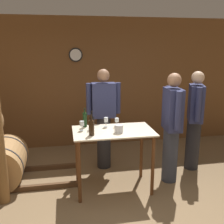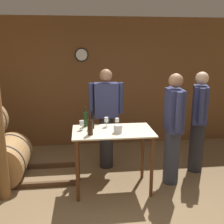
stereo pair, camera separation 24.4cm
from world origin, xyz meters
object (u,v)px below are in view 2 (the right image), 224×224
at_px(wine_bottle_far_left, 85,119).
at_px(person_visitor_bearded, 199,120).
at_px(wine_glass_near_center, 106,120).
at_px(wine_glass_near_right, 117,120).
at_px(wine_bottle_center, 92,122).
at_px(wine_bottle_left, 90,127).
at_px(person_host, 173,127).
at_px(person_visitor_with_scarf, 106,117).
at_px(ice_bucket, 118,129).
at_px(wine_glass_near_left, 82,123).

bearing_deg(wine_bottle_far_left, person_visitor_bearded, 5.32).
xyz_separation_m(wine_glass_near_center, wine_glass_near_right, (0.16, -0.03, -0.00)).
relative_size(wine_bottle_center, wine_glass_near_center, 1.86).
xyz_separation_m(wine_bottle_left, person_host, (1.26, 0.24, -0.12)).
bearing_deg(person_visitor_with_scarf, wine_bottle_left, -108.41).
relative_size(wine_bottle_left, wine_glass_near_right, 2.11).
height_order(wine_bottle_center, person_visitor_bearded, person_visitor_bearded).
distance_m(ice_bucket, person_visitor_with_scarf, 0.88).
distance_m(wine_bottle_far_left, wine_bottle_center, 0.16).
distance_m(wine_glass_near_left, person_visitor_with_scarf, 0.82).
bearing_deg(wine_bottle_left, person_host, 10.73).
bearing_deg(person_visitor_bearded, wine_bottle_left, -162.16).
distance_m(wine_bottle_center, person_visitor_bearded, 1.82).
xyz_separation_m(wine_bottle_center, person_visitor_bearded, (1.79, 0.30, -0.12)).
distance_m(wine_glass_near_left, wine_glass_near_center, 0.39).
relative_size(wine_glass_near_left, person_visitor_with_scarf, 0.08).
bearing_deg(wine_bottle_left, person_visitor_with_scarf, 71.59).
height_order(ice_bucket, person_visitor_with_scarf, person_visitor_with_scarf).
distance_m(wine_bottle_left, person_visitor_with_scarf, 0.98).
height_order(person_host, person_visitor_with_scarf, person_visitor_with_scarf).
height_order(wine_bottle_far_left, person_visitor_with_scarf, person_visitor_with_scarf).
bearing_deg(person_visitor_bearded, ice_bucket, -159.25).
distance_m(wine_glass_near_right, person_visitor_with_scarf, 0.63).
xyz_separation_m(wine_bottle_left, ice_bucket, (0.39, 0.04, -0.06)).
xyz_separation_m(wine_glass_near_center, person_visitor_bearded, (1.57, 0.24, -0.12)).
bearing_deg(wine_glass_near_right, wine_bottle_left, -142.77).
bearing_deg(wine_bottle_left, wine_glass_near_left, 116.10).
distance_m(wine_glass_near_left, wine_glass_near_right, 0.53).
bearing_deg(wine_bottle_left, wine_bottle_center, 82.64).
height_order(wine_bottle_far_left, wine_glass_near_right, wine_bottle_far_left).
height_order(person_visitor_with_scarf, person_visitor_bearded, person_visitor_with_scarf).
relative_size(wine_bottle_far_left, wine_glass_near_center, 1.93).
bearing_deg(ice_bucket, wine_bottle_left, -173.64).
bearing_deg(wine_glass_near_center, wine_glass_near_right, -10.29).
bearing_deg(person_visitor_with_scarf, person_visitor_bearded, -12.38).
bearing_deg(person_host, wine_bottle_left, -169.27).
distance_m(wine_bottle_far_left, person_host, 1.34).
height_order(wine_bottle_far_left, ice_bucket, wine_bottle_far_left).
xyz_separation_m(wine_bottle_left, wine_glass_near_right, (0.41, 0.32, -0.01)).
distance_m(wine_glass_near_center, wine_glass_near_right, 0.16).
xyz_separation_m(wine_bottle_far_left, wine_bottle_center, (0.09, -0.13, -0.01)).
height_order(wine_bottle_far_left, person_visitor_bearded, person_visitor_bearded).
bearing_deg(ice_bucket, wine_glass_near_right, 84.78).
height_order(wine_bottle_center, wine_glass_near_right, wine_bottle_center).
distance_m(wine_glass_near_right, ice_bucket, 0.28).
bearing_deg(wine_glass_near_right, ice_bucket, -95.22).
distance_m(wine_bottle_far_left, person_visitor_with_scarf, 0.64).
height_order(wine_bottle_far_left, wine_glass_near_left, wine_bottle_far_left).
xyz_separation_m(wine_glass_near_right, person_host, (0.85, -0.08, -0.11)).
height_order(wine_glass_near_left, person_visitor_with_scarf, person_visitor_with_scarf).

